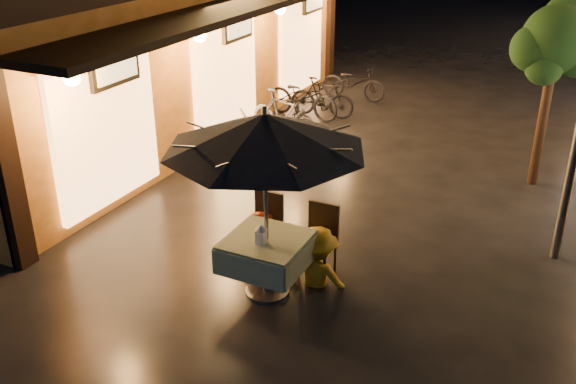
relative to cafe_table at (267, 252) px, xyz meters
The scene contains 14 objects.
ground 0.80m from the cafe_table, 69.71° to the left, with size 90.00×90.00×0.00m, color black.
street_tree 5.95m from the cafe_table, 62.60° to the left, with size 1.43×1.20×3.15m.
cafe_table is the anchor object (origin of this frame).
patio_umbrella 1.56m from the cafe_table, ahead, with size 2.40×2.40×2.46m.
cafe_chair_left 0.84m from the cafe_table, 118.51° to the left, with size 0.42×0.42×0.97m.
cafe_chair_right 0.84m from the cafe_table, 61.49° to the left, with size 0.42×0.42×0.97m.
table_lantern 0.36m from the cafe_table, 90.00° to the right, with size 0.16×0.16×0.25m.
person_orange 0.72m from the cafe_table, 126.95° to the left, with size 0.75×0.58×1.54m, color #B82909.
person_yellow 0.71m from the cafe_table, 48.28° to the left, with size 0.96×0.55×1.49m, color gold.
bicycle_0 5.13m from the cafe_table, 115.67° to the left, with size 0.53×1.53×0.81m, color black.
bicycle_1 5.38m from the cafe_table, 114.21° to the left, with size 0.50×1.78×1.07m, color black.
bicycle_2 7.05m from the cafe_table, 111.05° to the left, with size 0.63×1.80×0.94m, color black.
bicycle_3 7.16m from the cafe_table, 107.63° to the left, with size 0.42×1.49×0.89m, color black.
bicycle_4 8.64m from the cafe_table, 103.37° to the left, with size 0.56×1.61×0.84m, color black.
Camera 1 is at (3.03, -6.55, 4.58)m, focal length 40.00 mm.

